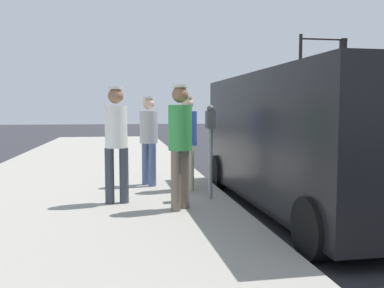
{
  "coord_description": "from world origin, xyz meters",
  "views": [
    {
      "loc": [
        2.74,
        6.86,
        1.6
      ],
      "look_at": [
        1.65,
        0.27,
        1.05
      ],
      "focal_mm": 39.36,
      "sensor_mm": 36.0,
      "label": 1
    }
  ],
  "objects_px": {
    "pedestrian_in_white": "(116,136)",
    "pedestrian_in_green": "(180,138)",
    "pedestrian_in_gray": "(149,135)",
    "parked_van": "(310,138)",
    "pedestrian_in_blue": "(187,136)",
    "parking_meter_near": "(210,136)",
    "traffic_light_corner": "(316,70)"
  },
  "relations": [
    {
      "from": "pedestrian_in_blue",
      "to": "traffic_light_corner",
      "type": "height_order",
      "value": "traffic_light_corner"
    },
    {
      "from": "pedestrian_in_gray",
      "to": "pedestrian_in_blue",
      "type": "distance_m",
      "value": 0.87
    },
    {
      "from": "parking_meter_near",
      "to": "traffic_light_corner",
      "type": "distance_m",
      "value": 15.23
    },
    {
      "from": "parked_van",
      "to": "parking_meter_near",
      "type": "bearing_deg",
      "value": -16.07
    },
    {
      "from": "pedestrian_in_white",
      "to": "pedestrian_in_green",
      "type": "relative_size",
      "value": 1.0
    },
    {
      "from": "parked_van",
      "to": "pedestrian_in_gray",
      "type": "bearing_deg",
      "value": -37.43
    },
    {
      "from": "parking_meter_near",
      "to": "pedestrian_in_blue",
      "type": "bearing_deg",
      "value": -73.34
    },
    {
      "from": "pedestrian_in_white",
      "to": "traffic_light_corner",
      "type": "xyz_separation_m",
      "value": [
        -9.43,
        -12.84,
        2.33
      ]
    },
    {
      "from": "pedestrian_in_blue",
      "to": "traffic_light_corner",
      "type": "relative_size",
      "value": 0.32
    },
    {
      "from": "pedestrian_in_gray",
      "to": "pedestrian_in_green",
      "type": "distance_m",
      "value": 2.06
    },
    {
      "from": "parking_meter_near",
      "to": "parked_van",
      "type": "relative_size",
      "value": 0.29
    },
    {
      "from": "pedestrian_in_white",
      "to": "traffic_light_corner",
      "type": "bearing_deg",
      "value": -126.3
    },
    {
      "from": "pedestrian_in_gray",
      "to": "parked_van",
      "type": "xyz_separation_m",
      "value": [
        -2.4,
        1.84,
        0.04
      ]
    },
    {
      "from": "pedestrian_in_gray",
      "to": "parked_van",
      "type": "distance_m",
      "value": 3.02
    },
    {
      "from": "pedestrian_in_gray",
      "to": "parked_van",
      "type": "height_order",
      "value": "parked_van"
    },
    {
      "from": "pedestrian_in_green",
      "to": "parked_van",
      "type": "distance_m",
      "value": 2.09
    },
    {
      "from": "parking_meter_near",
      "to": "parked_van",
      "type": "xyz_separation_m",
      "value": [
        -1.5,
        0.43,
        -0.03
      ]
    },
    {
      "from": "pedestrian_in_green",
      "to": "pedestrian_in_blue",
      "type": "distance_m",
      "value": 1.49
    },
    {
      "from": "pedestrian_in_blue",
      "to": "parked_van",
      "type": "bearing_deg",
      "value": 144.26
    },
    {
      "from": "parking_meter_near",
      "to": "traffic_light_corner",
      "type": "relative_size",
      "value": 0.29
    },
    {
      "from": "pedestrian_in_green",
      "to": "pedestrian_in_blue",
      "type": "bearing_deg",
      "value": -102.78
    },
    {
      "from": "parked_van",
      "to": "pedestrian_in_blue",
      "type": "bearing_deg",
      "value": -35.74
    },
    {
      "from": "pedestrian_in_white",
      "to": "traffic_light_corner",
      "type": "relative_size",
      "value": 0.34
    },
    {
      "from": "parking_meter_near",
      "to": "pedestrian_in_white",
      "type": "xyz_separation_m",
      "value": [
        1.49,
        0.06,
        0.01
      ]
    },
    {
      "from": "parking_meter_near",
      "to": "pedestrian_in_white",
      "type": "bearing_deg",
      "value": 2.23
    },
    {
      "from": "pedestrian_in_blue",
      "to": "parked_van",
      "type": "xyz_separation_m",
      "value": [
        -1.75,
        1.26,
        0.04
      ]
    },
    {
      "from": "pedestrian_in_gray",
      "to": "traffic_light_corner",
      "type": "distance_m",
      "value": 14.61
    },
    {
      "from": "pedestrian_in_gray",
      "to": "parked_van",
      "type": "relative_size",
      "value": 0.32
    },
    {
      "from": "pedestrian_in_blue",
      "to": "pedestrian_in_green",
      "type": "bearing_deg",
      "value": 77.22
    },
    {
      "from": "pedestrian_in_blue",
      "to": "parked_van",
      "type": "relative_size",
      "value": 0.32
    },
    {
      "from": "parking_meter_near",
      "to": "pedestrian_in_white",
      "type": "height_order",
      "value": "pedestrian_in_white"
    },
    {
      "from": "pedestrian_in_green",
      "to": "parked_van",
      "type": "height_order",
      "value": "parked_van"
    }
  ]
}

